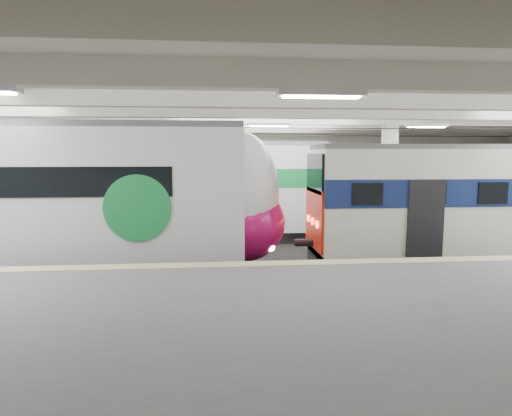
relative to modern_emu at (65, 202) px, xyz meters
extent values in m
cube|color=black|center=(6.63, 0.00, -2.42)|extent=(36.00, 24.00, 0.10)
cube|color=silver|center=(6.63, 0.00, 3.18)|extent=(36.00, 24.00, 0.20)
cube|color=beige|center=(6.63, 10.00, 0.38)|extent=(30.00, 0.10, 5.50)
cube|color=beige|center=(6.63, -10.00, 0.38)|extent=(30.00, 0.10, 5.50)
cube|color=#59585B|center=(6.63, -6.50, -1.82)|extent=(30.00, 7.00, 1.10)
cube|color=#BCB285|center=(6.63, -3.25, -1.26)|extent=(30.00, 0.50, 0.02)
cube|color=beige|center=(3.63, 3.00, 0.38)|extent=(0.50, 0.50, 5.50)
cube|color=beige|center=(11.63, 3.00, 0.38)|extent=(0.50, 0.50, 5.50)
cube|color=beige|center=(6.63, 0.00, 2.88)|extent=(30.00, 18.00, 0.50)
cube|color=#59544C|center=(6.63, 0.00, -2.29)|extent=(30.00, 1.52, 0.16)
cube|color=#59544C|center=(6.63, 5.50, -2.29)|extent=(30.00, 1.52, 0.16)
cylinder|color=black|center=(6.63, 0.00, 2.33)|extent=(30.00, 0.03, 0.03)
cylinder|color=black|center=(6.63, 5.50, 2.33)|extent=(30.00, 0.03, 0.03)
cube|color=white|center=(6.63, -2.00, 2.55)|extent=(26.00, 8.40, 0.12)
cube|color=white|center=(-1.36, 0.00, 0.19)|extent=(13.76, 3.07, 4.13)
ellipsoid|color=white|center=(5.52, 0.00, 0.19)|extent=(2.43, 3.01, 4.04)
ellipsoid|color=#AB0E53|center=(5.64, 0.00, -0.71)|extent=(2.58, 3.07, 2.48)
cylinder|color=#198A3E|center=(2.49, -1.56, -0.01)|extent=(1.90, 0.06, 1.90)
cube|color=#4C4C51|center=(-1.36, 0.00, 2.36)|extent=(13.76, 2.52, 0.20)
cube|color=black|center=(-1.36, 0.00, -2.02)|extent=(13.76, 2.15, 0.70)
cube|color=silver|center=(14.15, 0.00, -0.11)|extent=(12.38, 2.71, 3.52)
cube|color=navy|center=(14.15, 0.00, 0.31)|extent=(12.42, 2.77, 0.86)
cube|color=red|center=(7.93, 0.00, -0.60)|extent=(0.08, 2.31, 1.94)
cube|color=black|center=(7.93, 0.00, 0.88)|extent=(0.08, 2.17, 1.27)
cube|color=#4C4C51|center=(14.15, 0.00, 1.73)|extent=(12.38, 2.12, 0.16)
cube|color=black|center=(14.15, 0.00, -2.02)|extent=(12.38, 1.90, 0.70)
cube|color=white|center=(2.66, 5.50, 0.00)|extent=(13.80, 2.82, 3.74)
cube|color=#198A3E|center=(2.66, 5.50, 0.49)|extent=(13.84, 2.88, 0.79)
cube|color=#4C4C51|center=(2.66, 5.50, 1.97)|extent=(13.80, 2.33, 0.16)
cube|color=black|center=(2.66, 5.50, -2.07)|extent=(13.80, 2.53, 0.60)
camera|label=1|loc=(4.76, -13.75, 1.49)|focal=30.00mm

